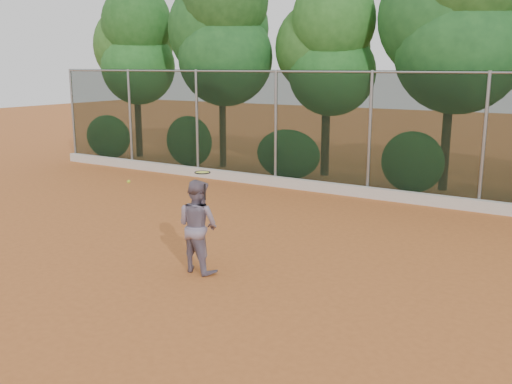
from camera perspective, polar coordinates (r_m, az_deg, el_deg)
The scene contains 7 objects.
ground at distance 10.45m, azimuth -2.91°, elevation -7.72°, with size 80.00×80.00×0.00m, color #B9632B.
concrete_curb at distance 16.26m, azimuth 10.84°, elevation -0.01°, with size 24.00×0.20×0.30m, color silver.
tennis_player at distance 10.17m, azimuth -5.83°, elevation -3.39°, with size 0.81×0.63×1.67m, color slate.
chainlink_fence at distance 16.16m, azimuth 11.32°, elevation 6.04°, with size 24.09×0.09×3.50m.
foliage_backdrop at distance 18.13m, azimuth 12.28°, elevation 14.73°, with size 23.70×3.63×7.55m.
tennis_racket at distance 9.70m, azimuth -5.35°, elevation 1.73°, with size 0.32×0.32×0.50m.
tennis_ball_in_flight at distance 10.93m, azimuth -12.61°, elevation 1.02°, with size 0.07×0.07×0.07m.
Camera 1 is at (5.59, -8.06, 3.61)m, focal length 40.00 mm.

